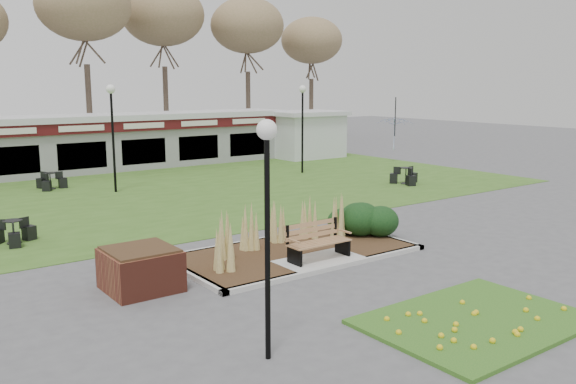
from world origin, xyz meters
TOP-DOWN VIEW (x-y plane):
  - ground at (0.00, 0.00)m, footprint 100.00×100.00m
  - lawn at (0.00, 12.00)m, footprint 34.00×16.00m
  - flower_bed at (0.00, -4.60)m, footprint 4.20×3.00m
  - planting_bed at (1.27, 1.35)m, footprint 6.75×3.40m
  - park_bench at (0.00, 0.25)m, footprint 1.70×0.66m
  - brick_planter at (-4.40, 1.00)m, footprint 1.50×1.50m
  - food_pavilion at (0.00, 19.96)m, footprint 24.60×3.40m
  - service_hut at (13.50, 18.00)m, footprint 4.40×3.40m
  - tree_backdrop at (0.00, 28.00)m, footprint 47.24×5.24m
  - lamp_post_near_left at (-4.07, -3.50)m, footprint 0.33×0.33m
  - lamp_post_mid_right at (-0.39, 13.15)m, footprint 0.37×0.37m
  - lamp_post_far_right at (9.29, 12.90)m, footprint 0.36×0.36m
  - bistro_set_a at (-5.77, 6.81)m, footprint 1.25×1.19m
  - bistro_set_c at (-2.39, 15.49)m, footprint 1.17×1.33m
  - bistro_set_d at (10.94, 7.39)m, footprint 1.29×1.38m
  - patio_umbrella at (16.00, 13.00)m, footprint 2.39×2.43m

SIDE VIEW (x-z plane):
  - ground at x=0.00m, z-range 0.00..0.00m
  - lawn at x=0.00m, z-range 0.00..0.02m
  - flower_bed at x=0.00m, z-range -0.01..0.15m
  - bistro_set_a at x=-5.77m, z-range -0.09..0.58m
  - bistro_set_c at x=-2.39m, z-range -0.10..0.61m
  - bistro_set_d at x=10.94m, z-range -0.10..0.63m
  - planting_bed at x=1.27m, z-range -0.27..1.00m
  - brick_planter at x=-4.40m, z-range 0.00..0.95m
  - park_bench at x=0.00m, z-range 0.12..1.05m
  - service_hut at x=13.50m, z-range 0.04..2.86m
  - food_pavilion at x=0.00m, z-range 0.03..2.93m
  - patio_umbrella at x=16.00m, z-range 0.35..2.97m
  - lamp_post_near_left at x=-4.07m, z-range 0.91..4.88m
  - lamp_post_far_right at x=9.29m, z-range 1.01..5.40m
  - lamp_post_mid_right at x=-0.39m, z-range 1.02..5.47m
  - tree_backdrop at x=0.00m, z-range 3.18..13.54m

